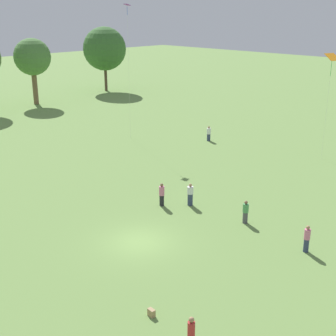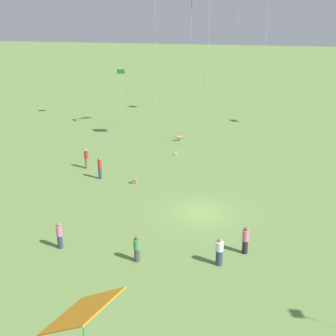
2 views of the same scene
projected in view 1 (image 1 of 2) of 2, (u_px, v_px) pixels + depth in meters
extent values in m
plane|color=#6B8E47|center=(139.00, 242.00, 29.80)|extent=(240.00, 240.00, 0.00)
cylinder|color=brown|center=(35.00, 88.00, 71.96)|extent=(0.77, 0.77, 5.11)
sphere|color=#477538|center=(32.00, 57.00, 70.47)|extent=(5.53, 5.53, 5.53)
cylinder|color=brown|center=(106.00, 78.00, 83.72)|extent=(0.50, 0.50, 4.57)
sphere|color=#38662D|center=(105.00, 49.00, 82.07)|extent=(7.55, 7.55, 7.55)
cylinder|color=#232328|center=(162.00, 200.00, 35.18)|extent=(0.44, 0.44, 0.85)
cylinder|color=pink|center=(162.00, 191.00, 34.93)|extent=(0.52, 0.52, 0.69)
sphere|color=brown|center=(162.00, 185.00, 34.78)|extent=(0.24, 0.24, 0.24)
cylinder|color=#333D5B|center=(190.00, 199.00, 35.23)|extent=(0.47, 0.47, 0.93)
cylinder|color=white|center=(190.00, 190.00, 34.99)|extent=(0.56, 0.56, 0.56)
sphere|color=#A87A56|center=(190.00, 185.00, 34.86)|extent=(0.24, 0.24, 0.24)
cylinder|color=#333D5B|center=(209.00, 137.00, 52.48)|extent=(0.52, 0.52, 0.78)
cylinder|color=white|center=(209.00, 131.00, 52.25)|extent=(0.61, 0.61, 0.66)
sphere|color=#A87A56|center=(209.00, 127.00, 52.10)|extent=(0.24, 0.24, 0.24)
cylinder|color=#4C4C51|center=(245.00, 217.00, 32.34)|extent=(0.46, 0.46, 0.81)
cylinder|color=#4C9956|center=(246.00, 208.00, 32.11)|extent=(0.54, 0.54, 0.60)
sphere|color=brown|center=(246.00, 202.00, 31.97)|extent=(0.24, 0.24, 0.24)
cylinder|color=#B72D2D|center=(191.00, 329.00, 19.71)|extent=(0.44, 0.44, 0.72)
sphere|color=#A87A56|center=(191.00, 320.00, 19.56)|extent=(0.24, 0.24, 0.24)
cylinder|color=#333D5B|center=(306.00, 245.00, 28.49)|extent=(0.45, 0.45, 0.86)
cylinder|color=pink|center=(307.00, 234.00, 28.25)|extent=(0.53, 0.53, 0.65)
sphere|color=#A87A56|center=(308.00, 228.00, 28.11)|extent=(0.24, 0.24, 0.24)
cube|color=purple|center=(127.00, 5.00, 48.81)|extent=(0.61, 0.63, 0.19)
cylinder|color=blue|center=(127.00, 11.00, 49.01)|extent=(0.04, 0.04, 0.85)
cylinder|color=silver|center=(129.00, 75.00, 51.15)|extent=(0.01, 0.01, 14.48)
cube|color=orange|center=(332.00, 57.00, 43.03)|extent=(1.43, 1.34, 0.61)
cylinder|color=green|center=(331.00, 68.00, 43.36)|extent=(0.04, 0.04, 1.38)
cylinder|color=silver|center=(327.00, 110.00, 44.62)|extent=(0.01, 0.01, 9.87)
cube|color=#A58459|center=(151.00, 313.00, 22.57)|extent=(0.25, 0.39, 0.38)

